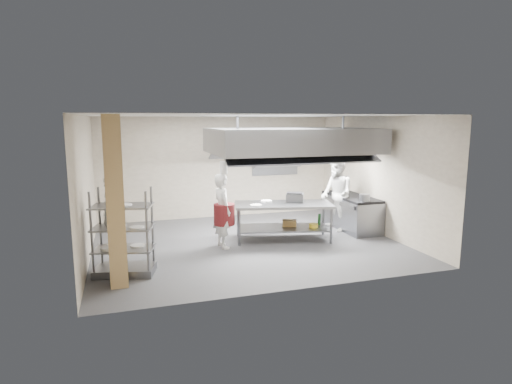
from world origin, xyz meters
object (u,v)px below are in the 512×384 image
object	(u,v)px
chef_line	(336,194)
island	(283,222)
griddle	(295,198)
stockpot	(365,198)
chef_head	(222,211)
pass_rack	(123,232)
chef_plating	(114,222)
cooking_range	(351,213)

from	to	relation	value
chef_line	island	bearing A→B (deg)	-70.80
griddle	stockpot	xyz separation A→B (m)	(1.72, -0.41, -0.02)
chef_head	chef_line	distance (m)	3.29
pass_rack	stockpot	distance (m)	5.88
chef_plating	stockpot	distance (m)	5.99
pass_rack	stockpot	xyz separation A→B (m)	(5.79, 1.01, 0.17)
cooking_range	chef_head	xyz separation A→B (m)	(-3.71, -0.67, 0.44)
chef_line	griddle	bearing A→B (deg)	-72.04
cooking_range	chef_plating	distance (m)	6.24
island	pass_rack	world-z (taller)	pass_rack
cooking_range	chef_line	xyz separation A→B (m)	(-0.48, -0.05, 0.55)
chef_plating	griddle	xyz separation A→B (m)	(4.24, 1.06, 0.06)
pass_rack	chef_line	distance (m)	5.68
island	griddle	world-z (taller)	griddle
pass_rack	griddle	xyz separation A→B (m)	(4.07, 1.42, 0.19)
chef_plating	cooking_range	bearing A→B (deg)	86.26
cooking_range	stockpot	distance (m)	0.98
chef_plating	stockpot	size ratio (longest dim) A/B	7.39
chef_head	island	bearing A→B (deg)	-92.97
pass_rack	cooking_range	size ratio (longest dim) A/B	0.82
griddle	cooking_range	bearing A→B (deg)	37.59
pass_rack	chef_head	world-z (taller)	chef_head
pass_rack	chef_head	distance (m)	2.45
chef_plating	chef_head	bearing A→B (deg)	91.08
cooking_range	chef_plating	size ratio (longest dim) A/B	1.05
chef_head	chef_plating	xyz separation A→B (m)	(-2.34, -0.77, 0.09)
griddle	stockpot	size ratio (longest dim) A/B	1.64
pass_rack	chef_plating	xyz separation A→B (m)	(-0.16, 0.36, 0.13)
pass_rack	chef_plating	size ratio (longest dim) A/B	0.87
pass_rack	chef_line	xyz separation A→B (m)	(5.40, 1.75, 0.15)
pass_rack	chef_line	bearing A→B (deg)	32.00
pass_rack	cooking_range	xyz separation A→B (m)	(5.88, 1.81, -0.40)
cooking_range	griddle	size ratio (longest dim) A/B	4.76
chef_line	stockpot	xyz separation A→B (m)	(0.39, -0.74, 0.02)
chef_head	pass_rack	bearing A→B (deg)	108.55
island	chef_plating	distance (m)	4.03
griddle	chef_head	bearing A→B (deg)	-145.86
chef_head	stockpot	world-z (taller)	chef_head
island	chef_plating	size ratio (longest dim) A/B	1.23
stockpot	cooking_range	bearing A→B (deg)	83.63
island	griddle	size ratio (longest dim) A/B	5.56
chef_head	chef_plating	size ratio (longest dim) A/B	0.90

